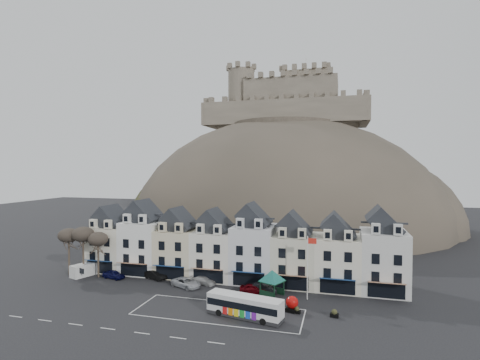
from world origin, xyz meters
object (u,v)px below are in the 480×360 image
at_px(bus, 245,305).
at_px(car_silver, 186,283).
at_px(red_buoy, 292,304).
at_px(white_van, 85,270).
at_px(car_charcoal, 262,288).
at_px(car_maroon, 254,289).
at_px(bus_shelter, 272,276).
at_px(car_black, 155,275).
at_px(car_navy, 114,274).
at_px(car_white, 204,280).
at_px(flagpole, 308,263).

bearing_deg(bus, car_silver, 154.64).
relative_size(bus, red_buoy, 4.99).
bearing_deg(white_van, car_silver, 16.14).
height_order(white_van, car_charcoal, white_van).
relative_size(car_silver, car_maroon, 1.21).
relative_size(bus, bus_shelter, 1.84).
bearing_deg(red_buoy, car_silver, 162.59).
bearing_deg(car_black, white_van, 116.93).
bearing_deg(white_van, car_navy, 18.64).
xyz_separation_m(car_silver, car_white, (2.15, 2.14, -0.10)).
bearing_deg(car_navy, bus, -99.58).
relative_size(white_van, car_navy, 1.20).
relative_size(car_navy, car_maroon, 0.99).
bearing_deg(car_maroon, car_silver, 90.61).
bearing_deg(car_black, car_maroon, -77.46).
bearing_deg(bus_shelter, car_navy, -158.53).
xyz_separation_m(red_buoy, car_silver, (-17.51, 5.49, -0.33)).
bearing_deg(car_charcoal, car_silver, 87.08).
bearing_deg(white_van, car_white, 22.08).
relative_size(bus_shelter, white_van, 1.11).
relative_size(car_black, car_white, 1.06).
bearing_deg(car_navy, car_maroon, -80.61).
relative_size(red_buoy, car_maroon, 0.49).
xyz_separation_m(bus, car_maroon, (-0.95, 9.03, -0.83)).
bearing_deg(white_van, bus, 1.52).
relative_size(bus, white_van, 2.04).
relative_size(bus_shelter, car_charcoal, 1.24).
bearing_deg(car_maroon, flagpole, -92.66).
xyz_separation_m(flagpole, car_maroon, (-8.14, 0.46, -4.54)).
distance_m(car_navy, car_silver, 13.82).
height_order(flagpole, car_silver, flagpole).
bearing_deg(car_black, car_charcoal, -75.51).
bearing_deg(car_black, car_silver, -89.81).
bearing_deg(bus_shelter, car_charcoal, 178.41).
relative_size(red_buoy, car_white, 0.48).
bearing_deg(car_charcoal, car_maroon, 106.82).
height_order(bus, car_charcoal, bus).
xyz_separation_m(car_black, car_silver, (6.74, -2.50, -0.02)).
distance_m(bus, white_van, 33.18).
xyz_separation_m(white_van, car_silver, (19.63, -1.06, -0.34)).
distance_m(car_maroon, car_charcoal, 1.29).
relative_size(flagpole, car_white, 2.18).
bearing_deg(flagpole, car_charcoal, 172.20).
height_order(red_buoy, car_white, red_buoy).
height_order(car_silver, car_white, car_silver).
bearing_deg(bus, car_charcoal, 100.18).
bearing_deg(car_silver, car_navy, 108.86).
height_order(flagpole, car_white, flagpole).
xyz_separation_m(bus_shelter, car_white, (-11.74, 2.47, -2.38)).
relative_size(white_van, car_black, 1.11).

